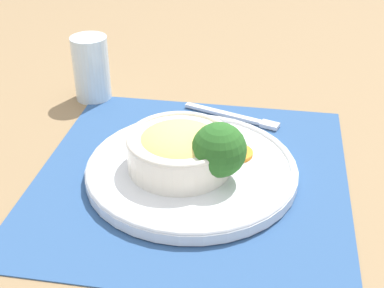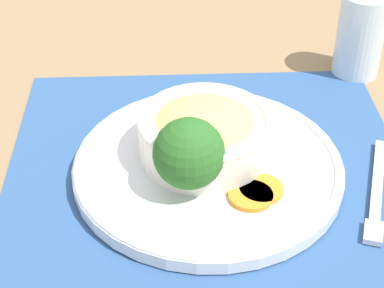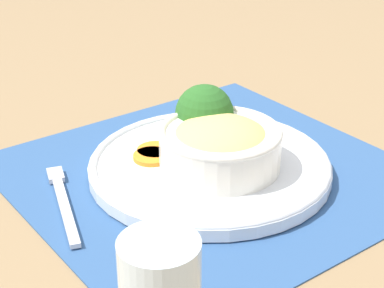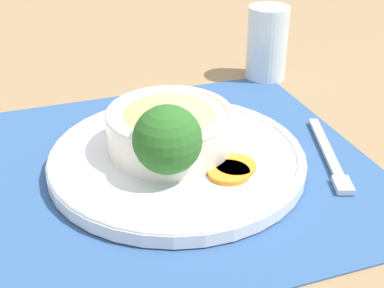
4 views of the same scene
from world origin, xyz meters
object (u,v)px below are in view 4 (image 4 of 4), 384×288
(bowl, at_px, (170,126))
(broccoli_floret, at_px, (168,139))
(water_glass, at_px, (267,47))
(fork, at_px, (331,160))

(bowl, xyz_separation_m, broccoli_floret, (0.01, 0.06, 0.02))
(bowl, bearing_deg, water_glass, -130.21)
(water_glass, relative_size, fork, 0.68)
(broccoli_floret, distance_m, water_glass, 0.38)
(bowl, bearing_deg, fork, 166.23)
(fork, bearing_deg, broccoli_floret, 14.67)
(broccoli_floret, height_order, water_glass, water_glass)
(water_glass, xyz_separation_m, fork, (0.01, 0.29, -0.05))
(fork, bearing_deg, bowl, -3.00)
(water_glass, bearing_deg, fork, 88.27)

